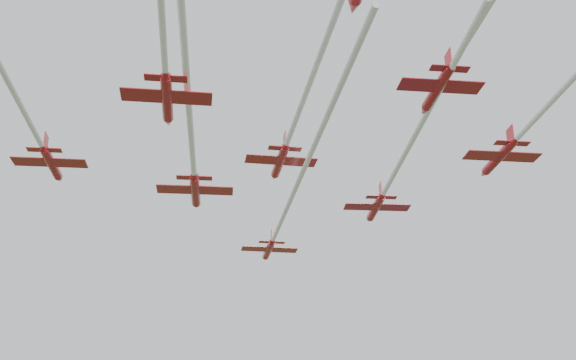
% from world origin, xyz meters
% --- Properties ---
extents(jet_lead, '(27.07, 64.20, 2.53)m').
position_xyz_m(jet_lead, '(-6.93, 4.06, 47.51)').
color(jet_lead, red).
extents(jet_row2_left, '(19.60, 51.65, 2.89)m').
position_xyz_m(jet_row2_left, '(-14.52, -10.91, 49.36)').
color(jet_row2_left, red).
extents(jet_row2_right, '(18.02, 50.52, 2.64)m').
position_xyz_m(jet_row2_right, '(7.21, -0.43, 49.13)').
color(jet_row2_right, red).
extents(jet_row3_left, '(18.78, 49.91, 2.46)m').
position_xyz_m(jet_row3_left, '(-26.51, -25.44, 48.44)').
color(jet_row3_left, red).
extents(jet_row3_mid, '(22.66, 51.48, 2.48)m').
position_xyz_m(jet_row3_mid, '(-0.49, -18.51, 49.57)').
color(jet_row3_mid, red).
extents(jet_row3_right, '(19.76, 50.43, 2.70)m').
position_xyz_m(jet_row3_right, '(23.52, -9.30, 51.11)').
color(jet_row3_right, red).
extents(jet_row4_left, '(22.82, 56.73, 2.55)m').
position_xyz_m(jet_row4_left, '(-6.86, -39.16, 48.64)').
color(jet_row4_left, red).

